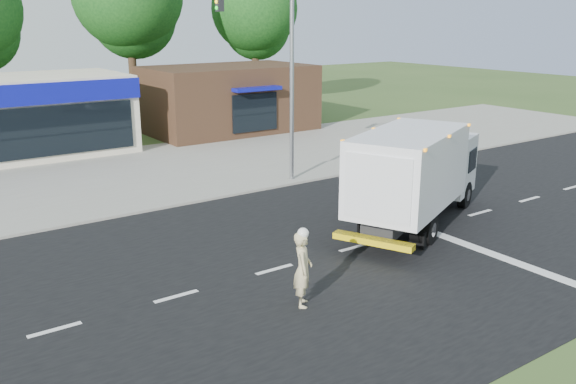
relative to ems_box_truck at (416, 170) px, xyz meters
The scene contains 10 objects.
ground 3.68m from the ems_box_truck, behind, with size 120.00×120.00×0.00m, color #385123.
road_asphalt 3.67m from the ems_box_truck, behind, with size 60.00×14.00×0.02m, color black.
sidewalk 8.49m from the ems_box_truck, 111.83° to the left, with size 60.00×2.40×0.12m, color gray.
parking_apron 13.97m from the ems_box_truck, 102.86° to the left, with size 60.00×9.00×0.02m, color gray.
lane_markings 3.19m from the ems_box_truck, 132.85° to the right, with size 55.20×7.00×0.01m.
ems_box_truck is the anchor object (origin of this frame).
emergency_worker 7.32m from the ems_box_truck, 157.93° to the right, with size 0.77×0.83×2.02m.
brown_storefront 19.86m from the ems_box_truck, 78.61° to the left, with size 10.00×6.70×4.00m.
traffic_signal_pole 7.72m from the ems_box_truck, 95.84° to the left, with size 3.51×0.25×8.00m.
background_trees 28.45m from the ems_box_truck, 98.08° to the left, with size 36.77×7.39×12.10m.
Camera 1 is at (-11.80, -13.21, 6.83)m, focal length 38.00 mm.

